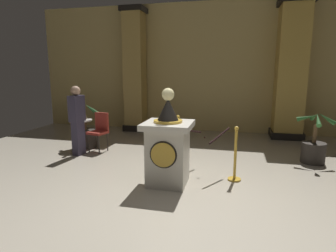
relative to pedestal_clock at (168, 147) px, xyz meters
The scene contains 13 objects.
ground_plane 0.75m from the pedestal_clock, 42.68° to the right, with size 11.84×11.84×0.00m, color #B2A893.
back_wall 5.01m from the pedestal_clock, 87.09° to the left, with size 11.84×0.16×4.14m, color tan.
pedestal_clock is the anchor object (origin of this frame).
stanchion_near 1.27m from the pedestal_clock, 20.34° to the left, with size 0.24×0.24×1.01m.
stanchion_far 1.10m from the pedestal_clock, 92.21° to the left, with size 0.24×0.24×1.07m.
velvet_rope 0.94m from the pedestal_clock, 53.26° to the left, with size 0.95×0.94×0.22m.
column_left 5.01m from the pedestal_clock, 116.48° to the left, with size 0.74×0.74×3.98m.
column_right 5.24m from the pedestal_clock, 58.58° to the left, with size 0.95×0.95×3.98m.
potted_palm_left 3.26m from the pedestal_clock, 144.92° to the left, with size 0.88×0.88×1.19m.
potted_palm_right 3.39m from the pedestal_clock, 33.56° to the left, with size 0.78×0.77×1.14m.
bystander_guest 2.78m from the pedestal_clock, 153.75° to the left, with size 0.27×0.39×1.64m.
cafe_table 3.24m from the pedestal_clock, 147.36° to the left, with size 0.58×0.58×0.75m.
cafe_chair_red 2.72m from the pedestal_clock, 142.26° to the left, with size 0.48×0.48×0.96m.
Camera 1 is at (0.86, -4.40, 1.97)m, focal length 30.12 mm.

